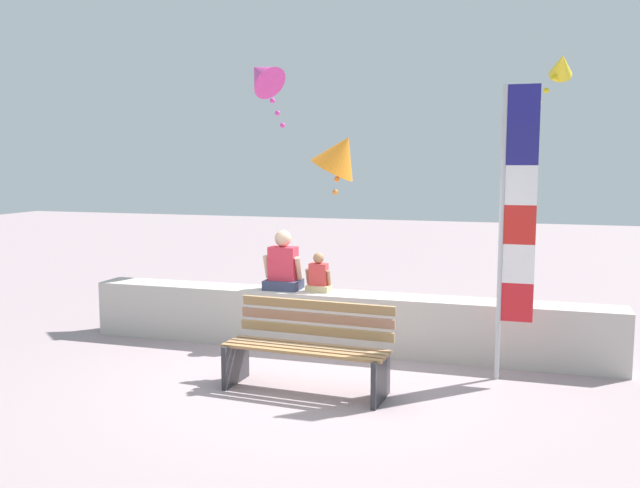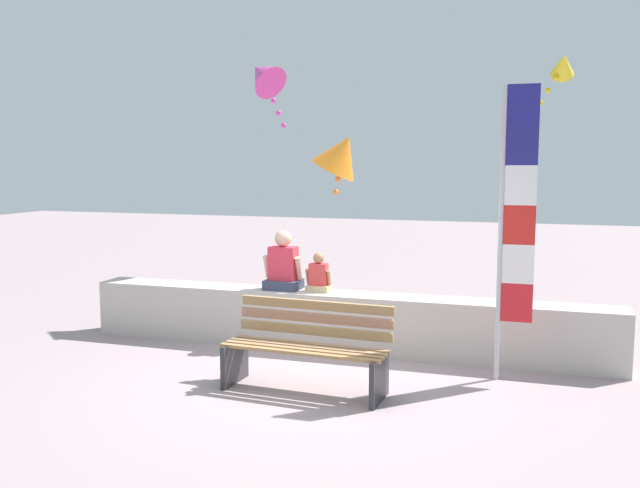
% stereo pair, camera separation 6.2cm
% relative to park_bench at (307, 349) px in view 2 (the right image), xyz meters
% --- Properties ---
extents(ground_plane, '(40.00, 40.00, 0.00)m').
position_rel_park_bench_xyz_m(ground_plane, '(-0.08, 0.35, -0.42)').
color(ground_plane, gray).
extents(seawall_ledge, '(6.58, 0.49, 0.71)m').
position_rel_park_bench_xyz_m(seawall_ledge, '(-0.08, 1.54, -0.07)').
color(seawall_ledge, '#BBB2AA').
rests_on(seawall_ledge, ground).
extents(park_bench, '(1.73, 0.71, 0.88)m').
position_rel_park_bench_xyz_m(park_bench, '(0.00, 0.00, 0.00)').
color(park_bench, '#A17547').
rests_on(park_bench, ground).
extents(person_adult, '(0.49, 0.36, 0.75)m').
position_rel_park_bench_xyz_m(person_adult, '(-0.85, 1.58, 0.58)').
color(person_adult, '#323855').
rests_on(person_adult, seawall_ledge).
extents(person_child, '(0.32, 0.23, 0.49)m').
position_rel_park_bench_xyz_m(person_child, '(-0.38, 1.58, 0.48)').
color(person_child, tan).
rests_on(person_child, seawall_ledge).
extents(flag_banner, '(0.37, 0.05, 3.10)m').
position_rel_park_bench_xyz_m(flag_banner, '(1.94, 0.92, 1.33)').
color(flag_banner, '#B7B7BC').
rests_on(flag_banner, ground).
extents(kite_yellow, '(0.62, 0.51, 1.01)m').
position_rel_park_bench_xyz_m(kite_yellow, '(2.47, 4.32, 3.27)').
color(kite_yellow, yellow).
extents(kite_magenta, '(0.86, 0.80, 1.11)m').
position_rel_park_bench_xyz_m(kite_magenta, '(-1.75, 3.18, 3.16)').
color(kite_magenta, '#DB3D9E').
extents(kite_orange, '(0.89, 0.73, 0.98)m').
position_rel_park_bench_xyz_m(kite_orange, '(-0.54, 3.16, 2.00)').
color(kite_orange, orange).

